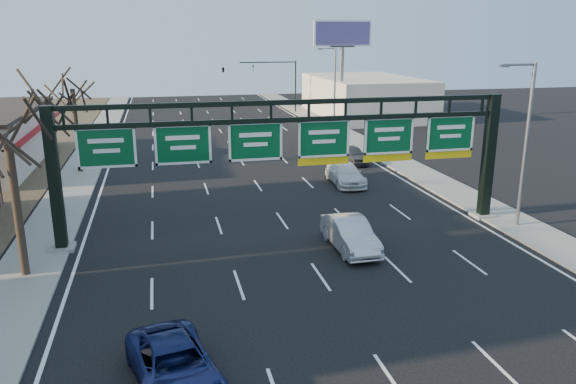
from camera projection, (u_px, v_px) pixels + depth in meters
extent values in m
plane|color=black|center=(334.00, 296.00, 23.11)|extent=(160.00, 160.00, 0.00)
cube|color=gray|center=(72.00, 188.00, 39.08)|extent=(3.00, 120.00, 0.12)
cube|color=gray|center=(412.00, 169.00, 44.62)|extent=(3.00, 120.00, 0.12)
cube|color=white|center=(253.00, 179.00, 41.86)|extent=(21.60, 120.00, 0.01)
cube|color=black|center=(55.00, 180.00, 27.10)|extent=(0.55, 0.55, 7.20)
cube|color=gray|center=(62.00, 248.00, 28.05)|extent=(1.20, 1.20, 0.20)
cube|color=black|center=(488.00, 157.00, 32.17)|extent=(0.55, 0.55, 7.20)
cube|color=gray|center=(483.00, 215.00, 33.12)|extent=(1.20, 1.20, 0.20)
cube|color=black|center=(290.00, 102.00, 28.70)|extent=(23.40, 0.25, 0.25)
cube|color=black|center=(290.00, 120.00, 28.94)|extent=(23.40, 0.25, 0.25)
cube|color=#054C25|center=(106.00, 148.00, 27.24)|extent=(2.80, 0.10, 2.00)
cube|color=#054C25|center=(183.00, 144.00, 28.04)|extent=(2.80, 0.10, 2.00)
cube|color=#054C25|center=(255.00, 141.00, 28.83)|extent=(2.80, 0.10, 2.00)
cube|color=#054C25|center=(324.00, 138.00, 29.62)|extent=(2.80, 0.10, 2.00)
cube|color=yellow|center=(323.00, 161.00, 29.95)|extent=(2.80, 0.10, 0.40)
cube|color=#054C25|center=(389.00, 136.00, 30.42)|extent=(2.80, 0.10, 2.00)
cube|color=yellow|center=(387.00, 158.00, 30.75)|extent=(2.80, 0.10, 0.40)
cube|color=#054C25|center=(450.00, 133.00, 31.21)|extent=(2.80, 0.10, 2.00)
cube|color=yellow|center=(448.00, 155.00, 31.54)|extent=(2.80, 0.10, 0.40)
cube|color=maroon|center=(37.00, 128.00, 45.94)|extent=(1.20, 18.00, 0.40)
cube|color=beige|center=(365.00, 97.00, 73.65)|extent=(12.00, 20.00, 5.00)
cylinder|color=#2D2319|center=(17.00, 209.00, 24.17)|extent=(0.36, 0.36, 6.08)
cylinder|color=#2D2319|center=(55.00, 154.00, 33.44)|extent=(0.36, 0.36, 6.84)
cylinder|color=#2D2319|center=(76.00, 130.00, 42.87)|extent=(0.36, 0.36, 6.46)
cylinder|color=slate|center=(526.00, 146.00, 30.21)|extent=(0.20, 0.20, 9.00)
cylinder|color=slate|center=(520.00, 62.00, 28.82)|extent=(1.80, 0.12, 0.12)
cube|color=slate|center=(505.00, 63.00, 28.64)|extent=(0.50, 0.22, 0.15)
cylinder|color=slate|center=(335.00, 88.00, 62.09)|extent=(0.20, 0.20, 9.00)
cylinder|color=slate|center=(328.00, 47.00, 60.70)|extent=(1.80, 0.12, 0.12)
cube|color=slate|center=(320.00, 48.00, 60.52)|extent=(0.50, 0.22, 0.15)
cylinder|color=slate|center=(341.00, 85.00, 67.33)|extent=(0.50, 0.50, 9.00)
cube|color=slate|center=(342.00, 46.00, 66.11)|extent=(3.00, 0.30, 0.20)
cube|color=white|center=(343.00, 33.00, 65.71)|extent=(7.00, 0.30, 3.00)
cube|color=#4B4284|center=(343.00, 33.00, 65.52)|extent=(6.60, 0.05, 2.60)
cylinder|color=black|center=(296.00, 87.00, 76.29)|extent=(0.18, 0.18, 7.00)
cylinder|color=black|center=(268.00, 62.00, 74.57)|extent=(7.60, 0.14, 0.14)
imported|color=black|center=(253.00, 69.00, 74.36)|extent=(0.20, 0.20, 1.00)
imported|color=black|center=(223.00, 69.00, 73.49)|extent=(0.54, 0.54, 1.62)
imported|color=navy|center=(175.00, 367.00, 17.00)|extent=(3.30, 5.38, 1.39)
imported|color=#BAB9BE|center=(350.00, 234.00, 27.98)|extent=(1.79, 4.85, 1.59)
imported|color=silver|center=(345.00, 174.00, 40.32)|extent=(2.24, 5.14, 1.47)
imported|color=#404346|center=(352.00, 154.00, 46.82)|extent=(2.11, 4.41, 1.45)
imported|color=#A8A8AD|center=(179.00, 147.00, 49.93)|extent=(1.54, 4.37, 1.44)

